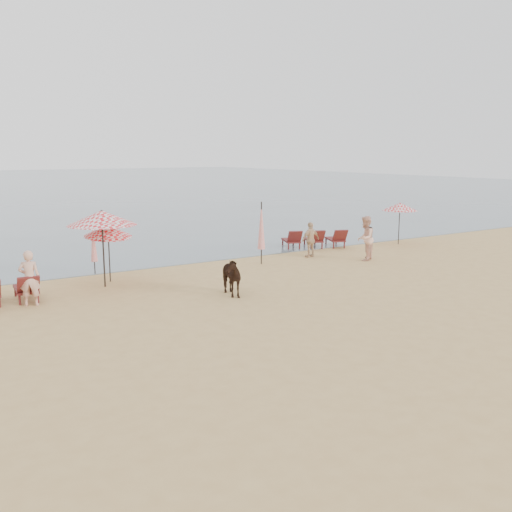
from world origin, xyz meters
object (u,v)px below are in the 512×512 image
Objects in this scene: beachgoer_left at (29,278)px; beachgoer_right_b at (311,240)px; cow at (228,276)px; beachgoer_right_a at (365,238)px; umbrella_closed_left at (93,241)px; umbrella_open_right at (400,207)px; umbrella_open_left_a at (102,218)px; umbrella_closed_right at (261,226)px; lounger_cluster_right at (314,239)px; umbrella_open_left_b at (108,231)px.

beachgoer_right_b is at bearing -149.53° from beachgoer_left.
cow is 8.30m from beachgoer_right_a.
beachgoer_right_b is (9.18, -1.53, -0.49)m from umbrella_closed_left.
umbrella_open_right reaches higher than beachgoer_right_b.
beachgoer_right_b is at bearing 40.12° from cow.
cow is (3.00, -3.35, -1.75)m from umbrella_open_left_a.
beachgoer_right_a is (11.01, -1.21, -1.44)m from umbrella_open_left_a.
beachgoer_right_b is (2.70, 0.15, -0.81)m from umbrella_closed_right.
cow reaches higher than lounger_cluster_right.
beachgoer_left is at bearing -165.34° from umbrella_open_left_b.
umbrella_closed_right reaches higher than umbrella_closed_left.
umbrella_closed_left is 1.21× the size of beachgoer_left.
beachgoer_right_a is at bearing -158.18° from beachgoer_left.
umbrella_closed_right is 2.82m from beachgoer_right_b.
lounger_cluster_right is 10.09m from cow.
lounger_cluster_right is 11.03m from umbrella_open_left_b.
umbrella_open_left_a is 1.70× the size of beachgoer_right_b.
cow is 0.97× the size of beachgoer_right_b.
umbrella_open_left_b is 1.01× the size of umbrella_open_right.
umbrella_closed_left reaches higher than lounger_cluster_right.
umbrella_open_right is at bearing -15.46° from umbrella_open_left_b.
beachgoer_right_a is at bearing -16.10° from umbrella_open_left_a.
umbrella_open_right is at bearing -5.77° from umbrella_open_left_a.
lounger_cluster_right is 1.28× the size of umbrella_closed_right.
umbrella_closed_left is 1.36× the size of cow.
beachgoer_left is at bearing 7.23° from beachgoer_right_b.
beachgoer_left is (-2.68, -1.23, -1.54)m from umbrella_open_left_a.
umbrella_open_left_b is 1.11× the size of beachgoer_right_a.
umbrella_open_left_b is 1.24× the size of beachgoer_left.
umbrella_open_right is 8.71m from umbrella_closed_right.
lounger_cluster_right is 11.65m from umbrella_open_left_a.
beachgoer_left is at bearing -142.33° from lounger_cluster_right.
umbrella_open_right is (15.07, 0.42, 0.06)m from umbrella_open_left_b.
umbrella_open_left_b is at bearing -42.42° from beachgoer_right_a.
umbrella_open_left_a is at bearing 174.57° from umbrella_open_right.
umbrella_closed_left is at bearing 165.49° from umbrella_closed_right.
umbrella_open_left_b is at bearing -147.79° from lounger_cluster_right.
cow is 0.89× the size of beachgoer_left.
umbrella_open_right is 1.10× the size of beachgoer_right_a.
umbrella_closed_right is 1.36× the size of beachgoer_right_a.
beachgoer_left is (-3.10, -1.91, -0.99)m from umbrella_open_left_b.
umbrella_open_left_a is at bearing -133.65° from beachgoer_left.
umbrella_open_left_b is 6.39m from umbrella_closed_right.
lounger_cluster_right is at bearing 1.80° from umbrella_closed_left.
beachgoer_right_a reaches higher than lounger_cluster_right.
umbrella_closed_right is 1.66× the size of beachgoer_right_b.
lounger_cluster_right is 2.13× the size of beachgoer_right_b.
umbrella_closed_right reaches higher than beachgoer_left.
umbrella_open_left_b is at bearing 131.15° from cow.
umbrella_open_left_b is 10.79m from beachgoer_right_a.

